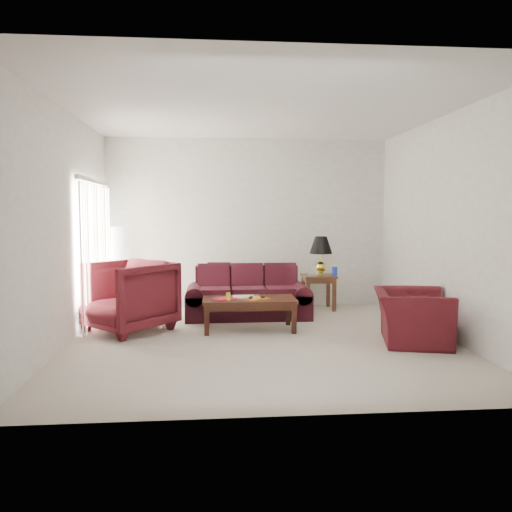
{
  "coord_description": "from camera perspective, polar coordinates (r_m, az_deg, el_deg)",
  "views": [
    {
      "loc": [
        -0.63,
        -6.46,
        1.67
      ],
      "look_at": [
        0.0,
        0.85,
        1.05
      ],
      "focal_mm": 35.0,
      "sensor_mm": 36.0,
      "label": 1
    }
  ],
  "objects": [
    {
      "name": "floor",
      "position": [
        6.7,
        0.63,
        -9.6
      ],
      "size": [
        5.0,
        5.0,
        0.0
      ],
      "primitive_type": "plane",
      "color": "beige",
      "rests_on": "ground"
    },
    {
      "name": "blinds",
      "position": [
        7.98,
        -17.87,
        0.36
      ],
      "size": [
        0.1,
        2.0,
        2.16
      ],
      "primitive_type": "cube",
      "color": "silver",
      "rests_on": "ground"
    },
    {
      "name": "sofa",
      "position": [
        8.04,
        -0.93,
        -4.22
      ],
      "size": [
        2.03,
        0.96,
        0.81
      ],
      "primitive_type": null,
      "rotation": [
        0.0,
        0.0,
        -0.05
      ],
      "color": "black",
      "rests_on": "ground"
    },
    {
      "name": "throw_pillow",
      "position": [
        8.5,
        -4.25,
        -2.05
      ],
      "size": [
        0.41,
        0.23,
        0.4
      ],
      "primitive_type": "cube",
      "rotation": [
        -0.21,
        0.0,
        -0.09
      ],
      "color": "black",
      "rests_on": "sofa"
    },
    {
      "name": "end_table",
      "position": [
        8.83,
        7.14,
        -4.11
      ],
      "size": [
        0.57,
        0.57,
        0.61
      ],
      "primitive_type": null,
      "rotation": [
        0.0,
        0.0,
        0.02
      ],
      "color": "#58291E",
      "rests_on": "ground"
    },
    {
      "name": "table_lamp",
      "position": [
        8.83,
        7.42,
        0.05
      ],
      "size": [
        0.51,
        0.51,
        0.67
      ],
      "primitive_type": null,
      "rotation": [
        0.0,
        0.0,
        -0.34
      ],
      "color": "#D8CA43",
      "rests_on": "end_table"
    },
    {
      "name": "clock",
      "position": [
        8.64,
        6.46,
        -1.75
      ],
      "size": [
        0.16,
        0.11,
        0.15
      ],
      "primitive_type": "cube",
      "rotation": [
        0.0,
        0.0,
        0.39
      ],
      "color": "silver",
      "rests_on": "end_table"
    },
    {
      "name": "blue_canister",
      "position": [
        8.69,
        8.98,
        -1.75
      ],
      "size": [
        0.11,
        0.11,
        0.15
      ],
      "primitive_type": "cylinder",
      "rotation": [
        0.0,
        0.0,
        -0.21
      ],
      "color": "#1A2EAD",
      "rests_on": "end_table"
    },
    {
      "name": "picture_frame",
      "position": [
        8.97,
        6.14,
        -1.48
      ],
      "size": [
        0.15,
        0.18,
        0.05
      ],
      "primitive_type": "cube",
      "rotation": [
        1.36,
        0.0,
        0.14
      ],
      "color": "silver",
      "rests_on": "end_table"
    },
    {
      "name": "floor_lamp",
      "position": [
        8.76,
        -15.51,
        -1.46
      ],
      "size": [
        0.24,
        0.24,
        1.48
      ],
      "primitive_type": null,
      "rotation": [
        0.0,
        0.0,
        0.01
      ],
      "color": "white",
      "rests_on": "ground"
    },
    {
      "name": "armchair_left",
      "position": [
        7.33,
        -14.54,
        -4.47
      ],
      "size": [
        1.55,
        1.55,
        1.01
      ],
      "primitive_type": "imported",
      "rotation": [
        0.0,
        0.0,
        -0.76
      ],
      "color": "#471017",
      "rests_on": "ground"
    },
    {
      "name": "armchair_right",
      "position": [
        6.81,
        17.36,
        -6.65
      ],
      "size": [
        1.14,
        1.23,
        0.68
      ],
      "primitive_type": "imported",
      "rotation": [
        0.0,
        0.0,
        1.33
      ],
      "color": "#410F15",
      "rests_on": "ground"
    },
    {
      "name": "coffee_table",
      "position": [
        7.22,
        -0.79,
        -6.65
      ],
      "size": [
        1.4,
        0.83,
        0.46
      ],
      "primitive_type": null,
      "rotation": [
        0.0,
        0.0,
        0.13
      ],
      "color": "black",
      "rests_on": "ground"
    },
    {
      "name": "magazine_red",
      "position": [
        7.11,
        -3.53,
        -4.88
      ],
      "size": [
        0.36,
        0.33,
        0.02
      ],
      "primitive_type": "cube",
      "rotation": [
        0.0,
        0.0,
        0.5
      ],
      "color": "#B31128",
      "rests_on": "coffee_table"
    },
    {
      "name": "magazine_white",
      "position": [
        7.25,
        -1.41,
        -4.68
      ],
      "size": [
        0.32,
        0.25,
        0.02
      ],
      "primitive_type": "cube",
      "rotation": [
        0.0,
        0.0,
        0.08
      ],
      "color": "silver",
      "rests_on": "coffee_table"
    },
    {
      "name": "magazine_orange",
      "position": [
        7.11,
        0.09,
        -4.87
      ],
      "size": [
        0.37,
        0.35,
        0.02
      ],
      "primitive_type": "cube",
      "rotation": [
        0.0,
        0.0,
        0.61
      ],
      "color": "orange",
      "rests_on": "coffee_table"
    },
    {
      "name": "remote_a",
      "position": [
        7.08,
        -0.59,
        -4.75
      ],
      "size": [
        0.07,
        0.16,
        0.02
      ],
      "primitive_type": "cube",
      "rotation": [
        0.0,
        0.0,
        -0.16
      ],
      "color": "black",
      "rests_on": "coffee_table"
    },
    {
      "name": "remote_b",
      "position": [
        7.17,
        0.68,
        -4.62
      ],
      "size": [
        0.07,
        0.18,
        0.02
      ],
      "primitive_type": "cube",
      "rotation": [
        0.0,
        0.0,
        0.08
      ],
      "color": "black",
      "rests_on": "coffee_table"
    },
    {
      "name": "yellow_glass",
      "position": [
        7.02,
        -3.21,
        -4.62
      ],
      "size": [
        0.08,
        0.08,
        0.11
      ],
      "primitive_type": "cylinder",
      "rotation": [
        0.0,
        0.0,
        -0.36
      ],
      "color": "yellow",
      "rests_on": "coffee_table"
    }
  ]
}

